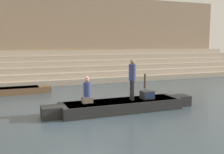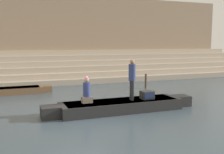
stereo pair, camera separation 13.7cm
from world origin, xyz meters
The scene contains 9 objects.
ground_plane centered at (0.00, 0.00, 0.00)m, with size 120.00×120.00×0.00m, color #3D4C56.
ghat_steps centered at (0.00, 10.49, 0.87)m, with size 36.00×3.88×2.40m.
back_wall centered at (0.00, 12.48, 3.49)m, with size 34.20×1.28×7.03m.
rowboat_main centered at (1.99, 0.12, 0.26)m, with size 6.95×1.48×0.48m.
person_standing centered at (2.45, 0.05, 1.53)m, with size 0.31×0.31×1.80m.
person_rowing centered at (0.45, 0.25, 0.95)m, with size 0.43×0.34×1.13m.
tv_set centered at (3.20, 0.04, 0.66)m, with size 0.55×0.48×0.36m.
moored_boat_shore centered at (-2.86, 6.07, 0.21)m, with size 5.21×1.11×0.38m.
mooring_post centered at (5.82, 5.08, 0.48)m, with size 0.14×0.14×0.96m, color #473828.
Camera 1 is at (-2.53, -10.26, 2.99)m, focal length 42.00 mm.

